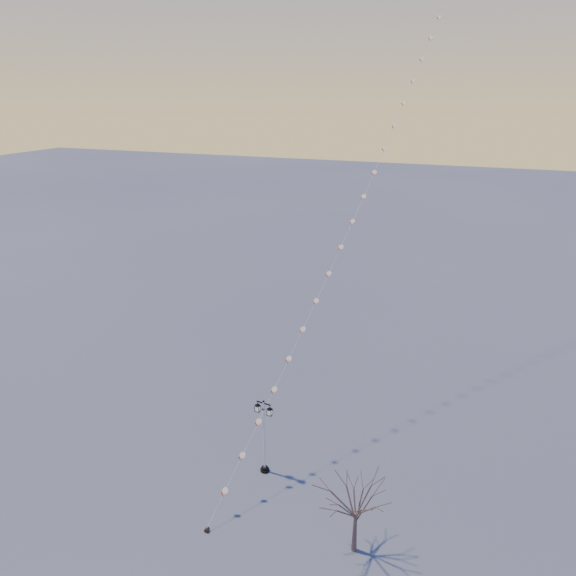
% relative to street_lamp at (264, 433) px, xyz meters
% --- Properties ---
extents(ground, '(300.00, 300.00, 0.00)m').
position_rel_street_lamp_xyz_m(ground, '(0.10, -3.64, -2.67)').
color(ground, '#5B5D5C').
rests_on(ground, ground).
extents(street_lamp, '(1.22, 0.54, 4.82)m').
position_rel_street_lamp_xyz_m(street_lamp, '(0.00, 0.00, 0.00)').
color(street_lamp, black).
rests_on(street_lamp, ground).
extents(bare_tree, '(2.47, 2.47, 4.09)m').
position_rel_street_lamp_xyz_m(bare_tree, '(6.45, -3.87, 0.18)').
color(bare_tree, brown).
rests_on(bare_tree, ground).
extents(kite_train, '(10.23, 50.60, 48.84)m').
position_rel_street_lamp_xyz_m(kite_train, '(3.94, 19.56, 21.68)').
color(kite_train, black).
rests_on(kite_train, ground).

